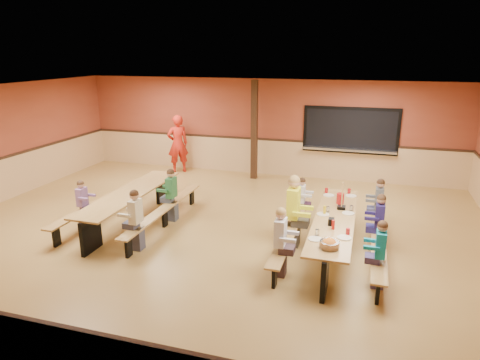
% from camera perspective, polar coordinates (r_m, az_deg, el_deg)
% --- Properties ---
extents(ground, '(12.00, 12.00, 0.00)m').
position_cam_1_polar(ground, '(9.36, -3.98, -7.17)').
color(ground, olive).
rests_on(ground, ground).
extents(room_envelope, '(12.04, 10.04, 3.02)m').
position_cam_1_polar(room_envelope, '(9.10, -4.07, -3.20)').
color(room_envelope, brown).
rests_on(room_envelope, ground).
extents(kitchen_pass_through, '(2.78, 0.28, 1.38)m').
position_cam_1_polar(kitchen_pass_through, '(13.16, 14.50, 6.16)').
color(kitchen_pass_through, black).
rests_on(kitchen_pass_through, ground).
extents(structural_post, '(0.18, 0.18, 3.00)m').
position_cam_1_polar(structural_post, '(13.01, 1.92, 6.62)').
color(structural_post, black).
rests_on(structural_post, ground).
extents(cafeteria_table_main, '(1.91, 3.70, 0.74)m').
position_cam_1_polar(cafeteria_table_main, '(8.49, 12.42, -6.28)').
color(cafeteria_table_main, '#A87F42').
rests_on(cafeteria_table_main, ground).
extents(cafeteria_table_second, '(1.91, 3.70, 0.74)m').
position_cam_1_polar(cafeteria_table_second, '(10.07, -14.30, -2.71)').
color(cafeteria_table_second, '#A87F42').
rests_on(cafeteria_table_second, ground).
extents(seated_child_white_left, '(0.39, 0.32, 1.24)m').
position_cam_1_polar(seated_child_white_left, '(7.50, 5.37, -8.31)').
color(seated_child_white_left, silver).
rests_on(seated_child_white_left, ground).
extents(seated_adult_yellow, '(0.49, 0.40, 1.45)m').
position_cam_1_polar(seated_adult_yellow, '(8.62, 7.10, -4.20)').
color(seated_adult_yellow, '#F2FB2B').
rests_on(seated_adult_yellow, ground).
extents(seated_child_grey_left, '(0.32, 0.26, 1.11)m').
position_cam_1_polar(seated_child_grey_left, '(9.69, 8.17, -2.95)').
color(seated_child_grey_left, white).
rests_on(seated_child_grey_left, ground).
extents(seated_child_teal_right, '(0.35, 0.29, 1.17)m').
position_cam_1_polar(seated_child_teal_right, '(7.49, 18.12, -9.48)').
color(seated_child_teal_right, teal).
rests_on(seated_child_teal_right, ground).
extents(seated_child_navy_right, '(0.36, 0.30, 1.19)m').
position_cam_1_polar(seated_child_navy_right, '(8.69, 18.03, -5.69)').
color(seated_child_navy_right, '#1E174E').
rests_on(seated_child_navy_right, ground).
extents(seated_child_char_right, '(0.36, 0.30, 1.19)m').
position_cam_1_polar(seated_child_char_right, '(9.68, 17.97, -3.37)').
color(seated_child_char_right, '#555A60').
rests_on(seated_child_char_right, ground).
extents(seated_child_purple_sec, '(0.32, 0.26, 1.11)m').
position_cam_1_polar(seated_child_purple_sec, '(10.01, -20.22, -3.18)').
color(seated_child_purple_sec, '#8A629A').
rests_on(seated_child_purple_sec, ground).
extents(seated_child_green_sec, '(0.37, 0.30, 1.22)m').
position_cam_1_polar(seated_child_green_sec, '(9.99, -9.10, -2.04)').
color(seated_child_green_sec, '#2A6C3A').
rests_on(seated_child_green_sec, ground).
extents(seated_child_tan_sec, '(0.38, 0.31, 1.22)m').
position_cam_1_polar(seated_child_tan_sec, '(8.66, -13.69, -5.27)').
color(seated_child_tan_sec, beige).
rests_on(seated_child_tan_sec, ground).
extents(standing_woman, '(0.81, 0.78, 1.87)m').
position_cam_1_polar(standing_woman, '(13.96, -8.30, 4.79)').
color(standing_woman, red).
rests_on(standing_woman, ground).
extents(punch_pitcher, '(0.16, 0.16, 0.22)m').
position_cam_1_polar(punch_pitcher, '(9.17, 13.21, -2.42)').
color(punch_pitcher, red).
rests_on(punch_pitcher, cafeteria_table_main).
extents(chip_bowl, '(0.32, 0.32, 0.15)m').
position_cam_1_polar(chip_bowl, '(7.12, 11.84, -8.34)').
color(chip_bowl, orange).
rests_on(chip_bowl, cafeteria_table_main).
extents(napkin_dispenser, '(0.10, 0.14, 0.13)m').
position_cam_1_polar(napkin_dispenser, '(8.03, 12.06, -5.46)').
color(napkin_dispenser, black).
rests_on(napkin_dispenser, cafeteria_table_main).
extents(condiment_mustard, '(0.06, 0.06, 0.17)m').
position_cam_1_polar(condiment_mustard, '(8.52, 11.22, -3.96)').
color(condiment_mustard, yellow).
rests_on(condiment_mustard, cafeteria_table_main).
extents(condiment_ketchup, '(0.06, 0.06, 0.17)m').
position_cam_1_polar(condiment_ketchup, '(7.85, 12.32, -5.86)').
color(condiment_ketchup, '#B2140F').
rests_on(condiment_ketchup, cafeteria_table_main).
extents(table_paddle, '(0.16, 0.16, 0.56)m').
position_cam_1_polar(table_paddle, '(8.85, 13.41, -2.94)').
color(table_paddle, black).
rests_on(table_paddle, cafeteria_table_main).
extents(place_settings, '(0.65, 3.30, 0.11)m').
position_cam_1_polar(place_settings, '(8.39, 12.53, -4.58)').
color(place_settings, beige).
rests_on(place_settings, cafeteria_table_main).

